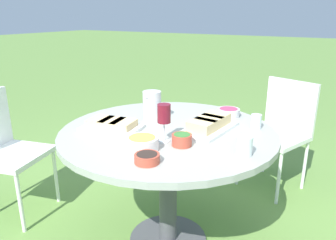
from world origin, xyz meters
The scene contains 14 objects.
ground_plane centered at (0.00, 0.00, 0.00)m, with size 40.00×40.00×0.00m, color #668E42.
dining_table centered at (0.00, 0.00, 0.65)m, with size 1.25×1.25×0.76m.
chair_near_left centered at (-1.10, 0.42, 0.52)m, with size 0.55×0.56×0.89m.
chair_near_right centered at (0.29, -1.18, 0.52)m, with size 0.53×0.51×0.89m.
water_pitcher centered at (-0.11, -0.18, 0.85)m, with size 0.12×0.12×0.18m.
wine_glass centered at (0.17, 0.07, 0.91)m, with size 0.07×0.07×0.20m.
platter_bread_main centered at (-0.11, 0.21, 0.79)m, with size 0.39×0.24×0.08m.
platter_charcuterie centered at (0.16, -0.28, 0.79)m, with size 0.27×0.36×0.06m.
bowl_fries centered at (0.31, 0.03, 0.80)m, with size 0.16×0.16×0.07m.
bowl_salad centered at (0.17, 0.18, 0.79)m, with size 0.10×0.10×0.06m.
bowl_olives centered at (0.42, 0.14, 0.78)m, with size 0.12×0.12×0.04m.
bowl_dip_red centered at (-0.42, 0.21, 0.79)m, with size 0.14×0.14×0.05m.
cup_water_near centered at (0.12, 0.49, 0.81)m, with size 0.08×0.08×0.10m.
cup_water_far centered at (-0.28, 0.43, 0.80)m, with size 0.06×0.06×0.08m.
Camera 1 is at (1.54, 0.90, 1.40)m, focal length 35.00 mm.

